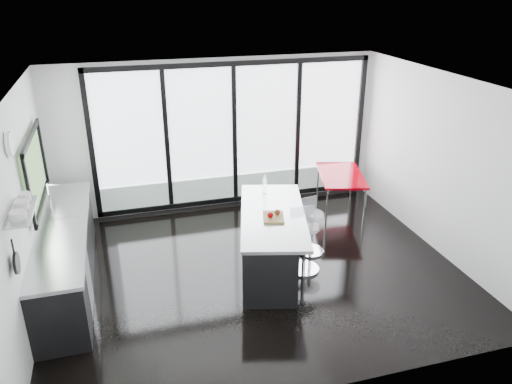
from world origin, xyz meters
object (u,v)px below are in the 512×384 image
object	(u,v)px
bar_stool_far	(311,233)
red_table	(340,192)
bar_stool_near	(304,248)
island	(268,240)

from	to	relation	value
bar_stool_far	red_table	bearing A→B (deg)	40.21
bar_stool_near	island	bearing A→B (deg)	156.43
bar_stool_near	bar_stool_far	world-z (taller)	bar_stool_near
bar_stool_near	bar_stool_far	distance (m)	0.56
island	red_table	size ratio (longest dim) A/B	1.76
island	bar_stool_near	xyz separation A→B (m)	(0.50, -0.24, -0.08)
island	red_table	bearing A→B (deg)	39.42
bar_stool_far	red_table	size ratio (longest dim) A/B	0.51
island	red_table	distance (m)	2.48
island	bar_stool_far	xyz separation A→B (m)	(0.80, 0.23, -0.11)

